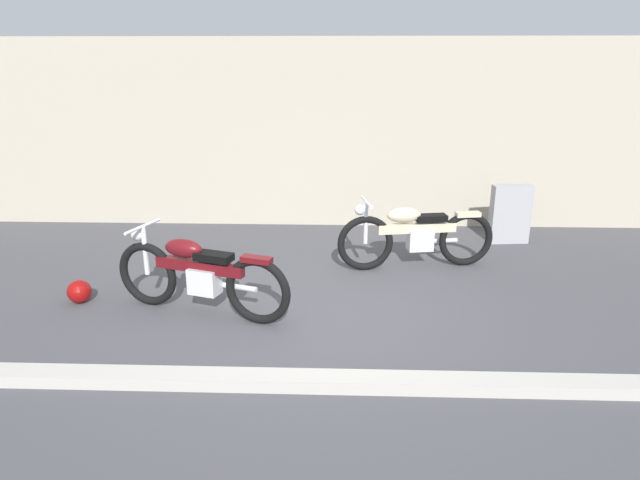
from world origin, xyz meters
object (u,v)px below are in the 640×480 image
helmet (79,291)px  motorcycle_cream (415,235)px  stone_marker (510,214)px  motorcycle_maroon (199,274)px

helmet → motorcycle_cream: motorcycle_cream is taller
stone_marker → motorcycle_cream: bearing=-144.0°
stone_marker → motorcycle_cream: motorcycle_cream is taller
stone_marker → motorcycle_maroon: bearing=-147.2°
motorcycle_maroon → stone_marker: bearing=-129.0°
stone_marker → motorcycle_maroon: size_ratio=0.43×
stone_marker → helmet: 6.33m
helmet → motorcycle_cream: bearing=17.7°
stone_marker → helmet: size_ratio=3.27×
motorcycle_maroon → motorcycle_cream: (2.63, 1.57, 0.00)m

